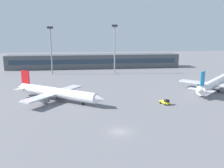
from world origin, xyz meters
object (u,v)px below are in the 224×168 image
baggage_tug_yellow (165,102)px  floodlight_tower_east (51,47)px  airplane_mid (214,83)px  floodlight_tower_west (115,46)px  airplane_near (57,93)px

baggage_tug_yellow → floodlight_tower_east: 80.10m
airplane_mid → floodlight_tower_west: size_ratio=1.10×
airplane_mid → floodlight_tower_east: size_ratio=1.15×
airplane_near → baggage_tug_yellow: size_ratio=8.35×
floodlight_tower_west → floodlight_tower_east: bearing=176.6°
baggage_tug_yellow → floodlight_tower_east: size_ratio=0.15×
airplane_near → floodlight_tower_west: (27.52, 54.91, 12.85)m
airplane_mid → floodlight_tower_west: floodlight_tower_west is taller
baggage_tug_yellow → floodlight_tower_west: (-8.01, 63.55, 14.94)m
airplane_near → baggage_tug_yellow: 36.63m
airplane_near → airplane_mid: bearing=7.0°
floodlight_tower_west → floodlight_tower_east: floodlight_tower_west is taller
floodlight_tower_east → floodlight_tower_west: bearing=-3.4°
airplane_mid → floodlight_tower_east: 86.35m
airplane_near → airplane_mid: 62.22m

